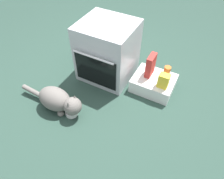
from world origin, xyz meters
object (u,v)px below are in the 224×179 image
at_px(cereal_box, 151,65).
at_px(snack_bag, 164,81).
at_px(pantry_cabinet, 153,83).
at_px(food_bowl, 71,112).
at_px(oven, 107,51).
at_px(cat, 58,100).
at_px(sauce_jar, 167,72).

height_order(cereal_box, snack_bag, cereal_box).
distance_m(pantry_cabinet, food_bowl, 1.07).
xyz_separation_m(oven, cereal_box, (0.56, 0.06, -0.06)).
bearing_deg(food_bowl, cat, 179.11).
bearing_deg(oven, cereal_box, 6.61).
bearing_deg(cereal_box, sauce_jar, 19.23).
distance_m(oven, pantry_cabinet, 0.70).
relative_size(cat, snack_bag, 4.80).
height_order(sauce_jar, cereal_box, cereal_box).
bearing_deg(sauce_jar, cat, -135.46).
relative_size(pantry_cabinet, sauce_jar, 3.57).
relative_size(oven, snack_bag, 4.16).
distance_m(pantry_cabinet, sauce_jar, 0.22).
height_order(oven, snack_bag, oven).
xyz_separation_m(oven, cat, (-0.20, -0.80, -0.22)).
bearing_deg(snack_bag, cereal_box, 148.99).
height_order(pantry_cabinet, sauce_jar, sauce_jar).
bearing_deg(cat, snack_bag, 38.15).
bearing_deg(oven, food_bowl, -92.22).
bearing_deg(pantry_cabinet, food_bowl, -129.00).
xyz_separation_m(cat, snack_bag, (0.97, 0.73, 0.12)).
height_order(pantry_cabinet, cereal_box, cereal_box).
distance_m(oven, sauce_jar, 0.77).
height_order(cat, cereal_box, cereal_box).
distance_m(oven, cat, 0.85).
distance_m(food_bowl, cat, 0.20).
xyz_separation_m(sauce_jar, cereal_box, (-0.19, -0.07, 0.07)).
bearing_deg(snack_bag, sauce_jar, 95.67).
height_order(cat, sauce_jar, sauce_jar).
height_order(food_bowl, cereal_box, cereal_box).
xyz_separation_m(pantry_cabinet, snack_bag, (0.13, -0.09, 0.18)).
relative_size(oven, cereal_box, 2.67).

